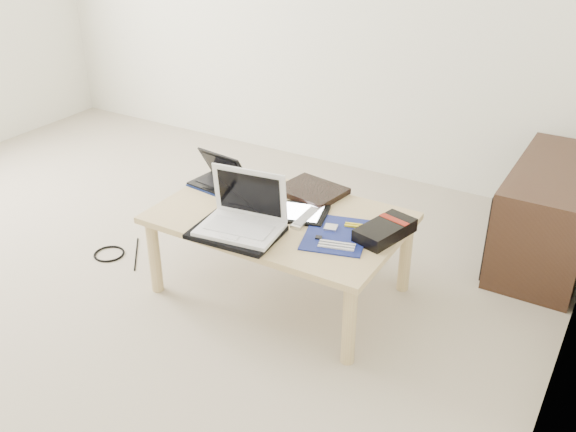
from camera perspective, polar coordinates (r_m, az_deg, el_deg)
The scene contains 14 objects.
ground at distance 3.19m, azimuth -17.59°, elevation -6.70°, with size 4.00×4.00×0.00m, color #BAAE97.
coffee_table at distance 2.90m, azimuth -0.73°, elevation -0.77°, with size 1.10×0.70×0.40m.
media_cabinet at distance 3.46m, azimuth 22.18°, elevation 0.19°, with size 0.41×0.90×0.50m.
book at distance 3.06m, azimuth 2.14°, elevation 2.25°, with size 0.32×0.28×0.03m.
netbook at distance 3.15m, azimuth -6.05°, elevation 3.34°, with size 0.28×0.22×0.17m.
tablet at distance 2.88m, azimuth 0.86°, elevation 0.29°, with size 0.31×0.26×0.01m.
remote at distance 2.83m, azimuth 1.57°, elevation -0.18°, with size 0.05×0.21×0.02m.
neoprene_sleeve at distance 2.72m, azimuth -4.62°, elevation -1.46°, with size 0.37×0.27×0.02m, color black.
white_laptop at distance 2.72m, azimuth -4.02°, elevation -0.05°, with size 0.37×0.28×0.25m.
motherboard at distance 2.72m, azimuth 4.34°, elevation -1.66°, with size 0.33×0.38×0.01m.
gpu_box at distance 2.72m, azimuth 8.62°, elevation -1.28°, with size 0.20×0.30×0.06m.
cable_coil at distance 2.87m, azimuth -1.89°, elevation 0.20°, with size 0.09×0.09×0.01m, color black.
floor_cable_coil at distance 3.47m, azimuth -15.62°, elevation -3.26°, with size 0.16×0.16×0.01m, color black.
floor_cable_trail at distance 3.43m, azimuth -13.35°, elevation -3.29°, with size 0.01×0.01×0.32m, color black.
Camera 1 is at (2.09, -1.65, 1.75)m, focal length 40.00 mm.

